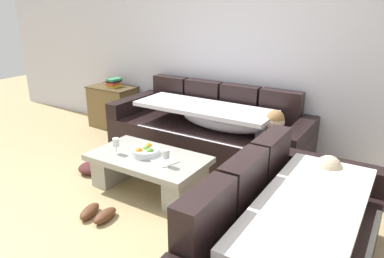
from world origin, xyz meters
name	(u,v)px	position (x,y,z in m)	size (l,w,h in m)	color
ground_plane	(135,223)	(0.00, 0.00, 0.00)	(14.00, 14.00, 0.00)	tan
back_wall	(243,45)	(0.00, 2.15, 1.35)	(9.00, 0.10, 2.70)	silver
couch_along_wall	(210,132)	(-0.15, 1.63, 0.33)	(2.48, 0.92, 0.88)	black
couch_near_window	(291,243)	(1.37, 0.00, 0.34)	(0.92, 1.93, 0.88)	black
coffee_table	(149,168)	(-0.28, 0.55, 0.24)	(1.20, 0.68, 0.38)	#A09F96
fruit_bowl	(146,151)	(-0.31, 0.56, 0.42)	(0.28, 0.28, 0.10)	silver
wine_glass_near_left	(116,143)	(-0.59, 0.43, 0.50)	(0.07, 0.07, 0.17)	silver
wine_glass_near_right	(166,155)	(0.02, 0.46, 0.50)	(0.07, 0.07, 0.17)	silver
open_magazine	(163,160)	(-0.09, 0.54, 0.39)	(0.28, 0.21, 0.01)	white
side_cabinet	(113,107)	(-2.00, 1.85, 0.32)	(0.72, 0.44, 0.64)	brown
book_stack_on_cabinet	(114,83)	(-1.95, 1.85, 0.71)	(0.19, 0.22, 0.13)	gold
pair_of_shoes	(97,213)	(-0.35, -0.12, 0.04)	(0.34, 0.31, 0.09)	#59331E
crumpled_garment	(96,167)	(-1.06, 0.56, 0.06)	(0.40, 0.32, 0.12)	#4C2323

